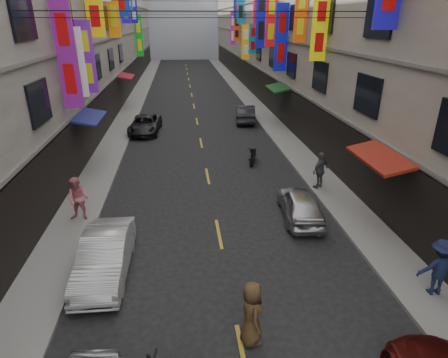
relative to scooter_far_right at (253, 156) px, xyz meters
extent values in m
cube|color=slate|center=(-8.83, 16.22, -0.38)|extent=(2.00, 90.00, 0.12)
cube|color=slate|center=(3.17, 16.22, -0.38)|extent=(2.00, 90.00, 0.12)
cube|color=black|center=(-9.78, 16.22, 1.06)|extent=(0.12, 85.50, 3.00)
cube|color=#66635E|center=(-9.77, 16.22, 2.76)|extent=(0.16, 90.00, 0.14)
cube|color=#66635E|center=(-9.77, 16.22, 5.96)|extent=(0.16, 90.00, 0.14)
cube|color=#A09686|center=(9.17, 16.22, 9.06)|extent=(10.00, 90.00, 19.00)
cube|color=black|center=(4.12, 16.22, 1.06)|extent=(0.12, 85.50, 3.00)
cube|color=#66635E|center=(4.11, 16.22, 2.76)|extent=(0.16, 90.00, 0.14)
cube|color=#66635E|center=(4.11, 16.22, 5.96)|extent=(0.16, 90.00, 0.14)
cube|color=#B3B8C7|center=(-2.83, 66.22, 10.56)|extent=(18.00, 8.00, 22.00)
cube|color=#77177F|center=(-9.28, -1.60, 5.93)|extent=(0.90, 0.18, 4.97)
cylinder|color=black|center=(-9.33, -1.60, 5.93)|extent=(1.00, 0.08, 0.08)
cube|color=silver|center=(-9.34, 0.29, 5.37)|extent=(0.77, 0.18, 3.48)
cylinder|color=black|center=(-9.39, 0.29, 5.37)|extent=(0.87, 0.08, 0.08)
cube|color=#F5F80D|center=(3.64, 0.68, 7.05)|extent=(0.87, 0.18, 3.54)
cylinder|color=black|center=(3.69, 0.68, 7.05)|extent=(0.97, 0.08, 0.08)
cube|color=#681C9B|center=(-9.31, 2.45, 5.44)|extent=(0.85, 0.18, 3.98)
cylinder|color=black|center=(-9.36, 2.45, 5.44)|extent=(0.95, 0.08, 0.08)
cube|color=#EF520D|center=(3.68, 4.46, 7.77)|extent=(0.78, 0.18, 3.43)
cylinder|color=black|center=(3.73, 4.46, 7.77)|extent=(0.88, 0.08, 0.08)
cube|color=#0F15B0|center=(3.59, 8.59, 6.15)|extent=(0.96, 0.18, 4.82)
cylinder|color=black|center=(3.64, 8.59, 6.15)|extent=(1.06, 0.08, 0.08)
cube|color=red|center=(3.61, 12.19, 7.46)|extent=(0.92, 0.18, 4.38)
cylinder|color=black|center=(3.66, 12.19, 7.46)|extent=(1.02, 0.08, 0.08)
cube|color=#1015C2|center=(3.59, 16.11, 7.72)|extent=(0.97, 0.18, 5.59)
cylinder|color=black|center=(3.64, 16.11, 7.72)|extent=(1.07, 0.08, 0.08)
cube|color=#EE1649|center=(3.69, 18.65, 8.29)|extent=(0.76, 0.18, 3.31)
cylinder|color=black|center=(3.74, 18.65, 8.29)|extent=(0.86, 0.08, 0.08)
cube|color=#0A7383|center=(3.67, 20.37, 5.55)|extent=(0.81, 0.18, 2.97)
cylinder|color=black|center=(3.72, 20.37, 5.55)|extent=(0.91, 0.08, 0.08)
cube|color=#2611CD|center=(-9.28, 22.07, 8.73)|extent=(0.90, 0.18, 3.37)
cylinder|color=black|center=(-9.33, 22.07, 8.73)|extent=(1.00, 0.08, 0.08)
cube|color=#E7A80C|center=(3.60, 24.28, 5.02)|extent=(0.94, 0.18, 3.74)
cylinder|color=black|center=(3.65, 24.28, 5.02)|extent=(1.04, 0.08, 0.08)
cube|color=#0C6099|center=(3.61, 28.48, 9.38)|extent=(0.92, 0.18, 4.85)
cylinder|color=black|center=(3.66, 28.48, 9.38)|extent=(1.02, 0.08, 0.08)
cube|color=#170D9A|center=(-9.31, 30.66, 8.59)|extent=(0.84, 0.18, 3.22)
cylinder|color=black|center=(-9.36, 30.66, 8.59)|extent=(0.94, 0.08, 0.08)
cube|color=#D74314|center=(3.67, 31.90, 6.36)|extent=(0.80, 0.18, 3.18)
cylinder|color=black|center=(3.72, 31.90, 6.36)|extent=(0.90, 0.08, 0.08)
cube|color=#0E9A1F|center=(-9.27, 34.11, 5.38)|extent=(0.92, 0.18, 5.29)
cylinder|color=black|center=(-9.32, 34.11, 5.38)|extent=(1.02, 0.08, 0.08)
cube|color=#921A8A|center=(3.74, 36.36, 6.24)|extent=(0.65, 0.18, 4.50)
cylinder|color=black|center=(3.79, 36.36, 6.24)|extent=(0.75, 0.08, 0.08)
cube|color=maroon|center=(3.47, -7.78, 2.56)|extent=(1.39, 3.20, 0.41)
cube|color=navy|center=(-9.13, 0.22, 2.56)|extent=(1.39, 3.20, 0.41)
cube|color=#124519|center=(3.47, 8.22, 2.56)|extent=(1.39, 3.20, 0.41)
cube|color=maroon|center=(-9.13, 16.22, 2.56)|extent=(1.39, 3.20, 0.41)
cylinder|color=black|center=(-2.83, -3.78, 7.76)|extent=(14.00, 0.04, 0.04)
cylinder|color=black|center=(-2.83, 24.22, 8.16)|extent=(14.00, 0.04, 0.04)
cube|color=gold|center=(-2.83, -13.78, -0.44)|extent=(0.12, 2.20, 0.01)
cube|color=gold|center=(-2.83, -7.78, -0.44)|extent=(0.12, 2.20, 0.01)
cube|color=gold|center=(-2.83, -1.78, -0.44)|extent=(0.12, 2.20, 0.01)
cube|color=gold|center=(-2.83, 4.22, -0.44)|extent=(0.12, 2.20, 0.01)
cube|color=gold|center=(-2.83, 10.22, -0.44)|extent=(0.12, 2.20, 0.01)
cube|color=gold|center=(-2.83, 16.22, -0.44)|extent=(0.12, 2.20, 0.01)
cube|color=gold|center=(-2.83, 22.22, -0.44)|extent=(0.12, 2.20, 0.01)
cube|color=gold|center=(-2.83, 28.22, -0.44)|extent=(0.12, 2.20, 0.01)
cube|color=gold|center=(-2.83, 34.22, -0.44)|extent=(0.12, 2.20, 0.01)
cube|color=gold|center=(-2.83, 40.22, -0.44)|extent=(0.12, 2.20, 0.01)
cube|color=gold|center=(-2.83, 46.22, -0.44)|extent=(0.12, 2.20, 0.01)
cube|color=gold|center=(-2.83, 52.22, -0.44)|extent=(0.12, 2.20, 0.01)
cylinder|color=black|center=(-4.95, -14.47, 0.61)|extent=(0.14, 0.50, 0.06)
cylinder|color=black|center=(-0.19, -0.65, -0.19)|extent=(0.26, 0.51, 0.50)
cylinder|color=black|center=(0.18, 0.59, -0.19)|extent=(0.26, 0.51, 0.50)
cube|color=black|center=(-0.01, -0.03, -0.04)|extent=(0.66, 1.33, 0.18)
cube|color=black|center=(0.06, 0.21, 0.31)|extent=(0.46, 0.62, 0.22)
cylinder|color=black|center=(-0.17, -0.56, 0.26)|extent=(0.18, 0.36, 0.88)
cylinder|color=black|center=(-0.17, -0.56, 0.61)|extent=(0.50, 0.20, 0.06)
imported|color=silver|center=(-6.83, -9.86, 0.26)|extent=(1.55, 4.27, 1.40)
imported|color=black|center=(-6.83, 7.27, 0.19)|extent=(2.42, 4.68, 1.26)
imported|color=#BABABF|center=(0.76, -6.87, 0.21)|extent=(1.89, 3.93, 1.30)
imported|color=#26252D|center=(1.17, 9.63, 0.25)|extent=(2.03, 4.39, 1.39)
imported|color=#D97383|center=(-8.50, -6.11, 0.61)|extent=(1.00, 0.77, 1.87)
imported|color=#151D3A|center=(3.37, -12.15, 0.60)|extent=(1.25, 0.72, 1.85)
imported|color=#525355|center=(2.57, -4.19, 0.61)|extent=(1.25, 1.13, 1.86)
imported|color=#4A361D|center=(-2.54, -13.24, 0.48)|extent=(0.68, 0.95, 1.85)
camera|label=1|loc=(-4.11, -20.60, 7.45)|focal=30.00mm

